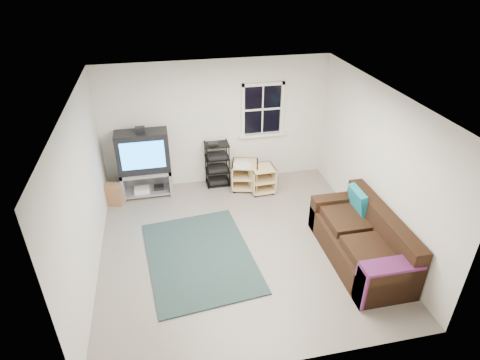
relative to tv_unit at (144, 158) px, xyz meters
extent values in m
plane|color=gray|center=(1.50, -2.03, -0.81)|extent=(4.60, 4.60, 0.00)
plane|color=white|center=(1.50, -2.03, 1.79)|extent=(4.60, 4.60, 0.00)
plane|color=beige|center=(1.50, 0.27, 0.49)|extent=(4.60, 0.00, 4.60)
plane|color=beige|center=(1.50, -4.33, 0.49)|extent=(4.60, 0.00, 4.60)
plane|color=beige|center=(-0.80, -2.03, 0.49)|extent=(0.00, 4.60, 4.60)
plane|color=beige|center=(3.80, -2.03, 0.49)|extent=(0.00, 4.60, 4.60)
cube|color=black|center=(2.45, 0.26, 0.74)|extent=(0.80, 0.01, 1.02)
cube|color=silver|center=(2.45, 0.24, 1.26)|extent=(0.88, 0.06, 0.06)
cube|color=silver|center=(2.45, 0.22, 0.19)|extent=(0.98, 0.14, 0.05)
cube|color=silver|center=(2.04, 0.24, 0.74)|extent=(0.06, 0.06, 1.10)
cube|color=silver|center=(2.86, 0.24, 0.74)|extent=(0.06, 0.06, 1.10)
cube|color=silver|center=(2.45, 0.24, 0.74)|extent=(0.78, 0.04, 0.04)
cube|color=#929299|center=(0.00, -0.01, -0.29)|extent=(1.00, 0.50, 0.06)
cube|color=#929299|center=(-0.47, -0.01, -0.53)|extent=(0.06, 0.50, 0.55)
cube|color=#929299|center=(0.47, -0.01, -0.53)|extent=(0.06, 0.50, 0.55)
cube|color=#929299|center=(0.00, -0.01, -0.74)|extent=(0.88, 0.46, 0.04)
cube|color=#929299|center=(0.00, 0.22, -0.53)|extent=(1.00, 0.04, 0.55)
cube|color=silver|center=(-0.12, -0.05, -0.68)|extent=(0.30, 0.24, 0.08)
cube|color=black|center=(0.22, -0.01, -0.69)|extent=(0.20, 0.18, 0.06)
cube|color=black|center=(0.00, -0.01, 0.15)|extent=(1.00, 0.42, 0.82)
cube|color=#1E88FF|center=(0.00, -0.22, 0.17)|extent=(0.82, 0.01, 0.56)
cube|color=black|center=(0.00, -0.01, 0.62)|extent=(0.18, 0.13, 0.10)
cylinder|color=black|center=(1.24, -0.08, -0.32)|extent=(0.02, 0.02, 0.98)
cylinder|color=black|center=(1.69, -0.08, -0.32)|extent=(0.02, 0.02, 0.98)
cylinder|color=black|center=(1.24, 0.23, -0.32)|extent=(0.02, 0.02, 0.98)
cylinder|color=black|center=(1.69, 0.23, -0.32)|extent=(0.02, 0.02, 0.98)
cube|color=black|center=(1.46, 0.07, -0.76)|extent=(0.49, 0.36, 0.02)
cube|color=black|center=(1.46, 0.07, -0.72)|extent=(0.38, 0.28, 0.08)
cube|color=black|center=(1.46, 0.07, -0.47)|extent=(0.49, 0.36, 0.02)
cube|color=black|center=(1.46, 0.07, -0.42)|extent=(0.38, 0.28, 0.08)
cube|color=black|center=(1.46, 0.07, -0.17)|extent=(0.49, 0.36, 0.02)
cube|color=black|center=(1.46, 0.07, -0.12)|extent=(0.38, 0.28, 0.08)
cube|color=black|center=(1.46, 0.07, 0.13)|extent=(0.49, 0.36, 0.02)
cube|color=#D4BD82|center=(2.31, -0.39, -0.26)|extent=(0.49, 0.49, 0.02)
cube|color=#D4BD82|center=(2.31, -0.39, -0.75)|extent=(0.49, 0.49, 0.02)
cube|color=#D4BD82|center=(2.09, -0.40, -0.51)|extent=(0.04, 0.47, 0.51)
cube|color=#D4BD82|center=(2.54, -0.38, -0.51)|extent=(0.04, 0.47, 0.51)
cube|color=#D4BD82|center=(2.31, -0.16, -0.51)|extent=(0.43, 0.04, 0.51)
cube|color=#D4BD82|center=(2.31, -0.39, -0.53)|extent=(0.45, 0.47, 0.02)
cylinder|color=black|center=(2.13, -0.58, -0.79)|extent=(0.05, 0.05, 0.05)
cylinder|color=black|center=(2.50, -0.19, -0.79)|extent=(0.05, 0.05, 0.05)
cube|color=#D4BD82|center=(2.00, -0.19, -0.24)|extent=(0.64, 0.64, 0.02)
cube|color=#D4BD82|center=(2.00, -0.19, -0.74)|extent=(0.64, 0.64, 0.02)
cube|color=#D4BD82|center=(1.76, -0.12, -0.49)|extent=(0.15, 0.51, 0.52)
cube|color=#D4BD82|center=(2.24, -0.25, -0.49)|extent=(0.15, 0.51, 0.52)
cube|color=#D4BD82|center=(2.06, 0.06, -0.49)|extent=(0.47, 0.14, 0.52)
cube|color=#D4BD82|center=(2.00, -0.19, -0.51)|extent=(0.58, 0.60, 0.02)
cylinder|color=black|center=(1.75, -0.34, -0.78)|extent=(0.05, 0.05, 0.05)
cylinder|color=black|center=(2.25, -0.04, -0.78)|extent=(0.05, 0.05, 0.05)
cylinder|color=silver|center=(1.92, -0.28, -0.22)|extent=(0.37, 0.37, 0.03)
cube|color=black|center=(3.31, -2.74, -0.59)|extent=(0.93, 2.06, 0.43)
cube|color=black|center=(3.65, -2.74, -0.16)|extent=(0.25, 2.06, 0.44)
cube|color=black|center=(3.31, -1.84, -0.49)|extent=(0.93, 0.25, 0.64)
cube|color=black|center=(3.31, -3.65, -0.49)|extent=(0.93, 0.25, 0.64)
cube|color=black|center=(3.23, -3.15, -0.31)|extent=(0.62, 0.74, 0.13)
cube|color=black|center=(3.23, -2.33, -0.31)|extent=(0.62, 0.74, 0.13)
cube|color=teal|center=(3.49, -2.18, -0.07)|extent=(0.21, 0.49, 0.43)
cube|color=navy|center=(3.29, -3.65, -0.15)|extent=(0.85, 0.31, 0.04)
cube|color=navy|center=(2.87, -3.65, -0.47)|extent=(0.04, 0.31, 0.60)
cube|color=black|center=(0.80, -2.18, -0.80)|extent=(1.87, 2.42, 0.03)
cube|color=#8D613F|center=(-0.64, -0.27, -0.59)|extent=(0.35, 0.27, 0.45)
camera|label=1|loc=(0.41, -7.26, 3.59)|focal=30.00mm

